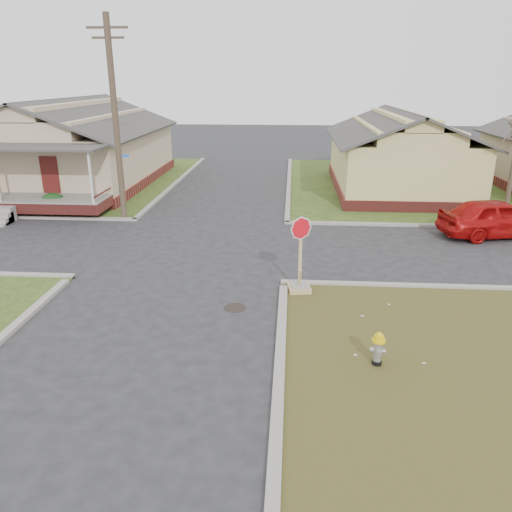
# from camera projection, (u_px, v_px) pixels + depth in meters

# --- Properties ---
(ground) EXTENTS (120.00, 120.00, 0.00)m
(ground) POSITION_uv_depth(u_px,v_px,m) (166.00, 298.00, 15.31)
(ground) COLOR #242426
(ground) RESTS_ON ground
(verge_far_left) EXTENTS (19.00, 19.00, 0.05)m
(verge_far_left) POSITION_uv_depth(u_px,v_px,m) (39.00, 179.00, 33.08)
(verge_far_left) COLOR #2A4317
(verge_far_left) RESTS_ON ground
(curbs) EXTENTS (80.00, 40.00, 0.12)m
(curbs) POSITION_uv_depth(u_px,v_px,m) (196.00, 247.00, 20.00)
(curbs) COLOR gray
(curbs) RESTS_ON ground
(manhole) EXTENTS (0.64, 0.64, 0.01)m
(manhole) POSITION_uv_depth(u_px,v_px,m) (235.00, 308.00, 14.69)
(manhole) COLOR black
(manhole) RESTS_ON ground
(corner_house) EXTENTS (10.10, 15.50, 5.30)m
(corner_house) POSITION_uv_depth(u_px,v_px,m) (70.00, 148.00, 30.88)
(corner_house) COLOR maroon
(corner_house) RESTS_ON ground
(side_house_yellow) EXTENTS (7.60, 11.60, 4.70)m
(side_house_yellow) POSITION_uv_depth(u_px,v_px,m) (398.00, 153.00, 29.38)
(side_house_yellow) COLOR maroon
(side_house_yellow) RESTS_ON ground
(utility_pole) EXTENTS (1.80, 0.28, 9.00)m
(utility_pole) POSITION_uv_depth(u_px,v_px,m) (115.00, 119.00, 22.38)
(utility_pole) COLOR #423426
(utility_pole) RESTS_ON ground
(tree_mid_right) EXTENTS (0.22, 0.22, 4.20)m
(tree_mid_right) POSITION_uv_depth(u_px,v_px,m) (512.00, 174.00, 23.20)
(tree_mid_right) COLOR #423426
(tree_mid_right) RESTS_ON verge_far_right
(fire_hydrant) EXTENTS (0.31, 0.31, 0.84)m
(fire_hydrant) POSITION_uv_depth(u_px,v_px,m) (378.00, 347.00, 11.55)
(fire_hydrant) COLOR black
(fire_hydrant) RESTS_ON ground
(stop_sign) EXTENTS (0.69, 0.67, 2.43)m
(stop_sign) POSITION_uv_depth(u_px,v_px,m) (300.00, 275.00, 15.58)
(stop_sign) COLOR tan
(stop_sign) RESTS_ON ground
(red_sedan) EXTENTS (5.08, 2.87, 1.63)m
(red_sedan) POSITION_uv_depth(u_px,v_px,m) (497.00, 218.00, 21.01)
(red_sedan) COLOR #A90C0C
(red_sedan) RESTS_ON ground
(hedge_right) EXTENTS (1.37, 1.12, 1.04)m
(hedge_right) POSITION_uv_depth(u_px,v_px,m) (53.00, 203.00, 24.61)
(hedge_right) COLOR black
(hedge_right) RESTS_ON verge_far_left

